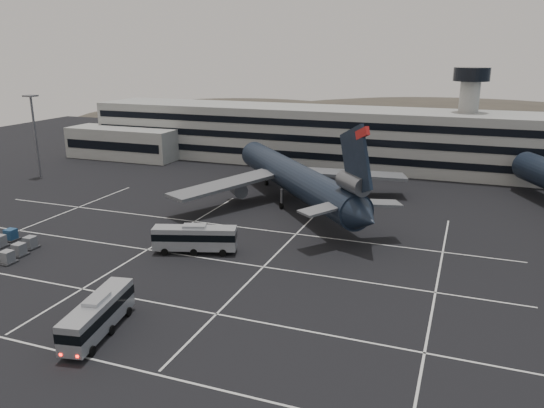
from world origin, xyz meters
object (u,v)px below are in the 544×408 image
Objects in this scene: bus_far at (195,237)px; trijet_main at (295,177)px; bus_near at (98,314)px; uld_cluster at (4,247)px.

trijet_main is at bearing -29.53° from bus_far.
uld_cluster is (-27.06, 13.71, -1.34)m from bus_near.
bus_far is (-1.71, 23.32, 0.07)m from bus_near.
bus_near is 30.36m from uld_cluster.
bus_near is 0.97× the size of bus_far.
bus_near is at bearing -26.87° from uld_cluster.
bus_near is 23.39m from bus_far.
bus_near is (-3.92, -51.30, -3.05)m from trijet_main.
bus_far is at bearing 20.77° from uld_cluster.
bus_near is at bearing 166.05° from bus_far.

